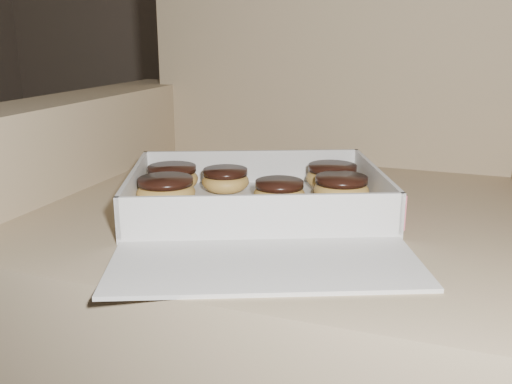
{
  "coord_description": "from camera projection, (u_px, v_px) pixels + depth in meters",
  "views": [
    {
      "loc": [
        0.22,
        -0.22,
        0.7
      ],
      "look_at": [
        -0.06,
        0.54,
        0.46
      ],
      "focal_mm": 40.0,
      "sensor_mm": 36.0,
      "label": 1
    }
  ],
  "objects": [
    {
      "name": "donut_b",
      "position": [
        332.0,
        176.0,
        0.92
      ],
      "size": [
        0.08,
        0.08,
        0.04
      ],
      "color": "gold",
      "rests_on": "bakery_box"
    },
    {
      "name": "crumb_c",
      "position": [
        306.0,
        209.0,
        0.82
      ],
      "size": [
        0.01,
        0.01,
        0.0
      ],
      "primitive_type": "ellipsoid",
      "color": "black",
      "rests_on": "bakery_box"
    },
    {
      "name": "crumb_a",
      "position": [
        238.0,
        207.0,
        0.83
      ],
      "size": [
        0.01,
        0.01,
        0.0
      ],
      "primitive_type": "ellipsoid",
      "color": "black",
      "rests_on": "bakery_box"
    },
    {
      "name": "donut_e",
      "position": [
        172.0,
        177.0,
        0.92
      ],
      "size": [
        0.08,
        0.08,
        0.04
      ],
      "color": "gold",
      "rests_on": "bakery_box"
    },
    {
      "name": "donut_a",
      "position": [
        226.0,
        180.0,
        0.91
      ],
      "size": [
        0.08,
        0.08,
        0.04
      ],
      "color": "gold",
      "rests_on": "bakery_box"
    },
    {
      "name": "bakery_box",
      "position": [
        259.0,
        210.0,
        0.81
      ],
      "size": [
        0.5,
        0.53,
        0.06
      ],
      "rotation": [
        0.0,
        0.0,
        0.4
      ],
      "color": "silver",
      "rests_on": "armchair"
    },
    {
      "name": "donut_d",
      "position": [
        279.0,
        193.0,
        0.84
      ],
      "size": [
        0.08,
        0.08,
        0.04
      ],
      "color": "gold",
      "rests_on": "bakery_box"
    },
    {
      "name": "crumb_b",
      "position": [
        226.0,
        227.0,
        0.75
      ],
      "size": [
        0.01,
        0.01,
        0.0
      ],
      "primitive_type": "ellipsoid",
      "color": "black",
      "rests_on": "bakery_box"
    },
    {
      "name": "donut_c",
      "position": [
        341.0,
        189.0,
        0.85
      ],
      "size": [
        0.08,
        0.08,
        0.04
      ],
      "color": "gold",
      "rests_on": "bakery_box"
    },
    {
      "name": "donut_f",
      "position": [
        166.0,
        191.0,
        0.84
      ],
      "size": [
        0.09,
        0.09,
        0.04
      ],
      "color": "gold",
      "rests_on": "bakery_box"
    },
    {
      "name": "armchair",
      "position": [
        296.0,
        263.0,
        0.99
      ],
      "size": [
        0.93,
        0.79,
        0.98
      ],
      "color": "#937F5E",
      "rests_on": "floor"
    }
  ]
}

